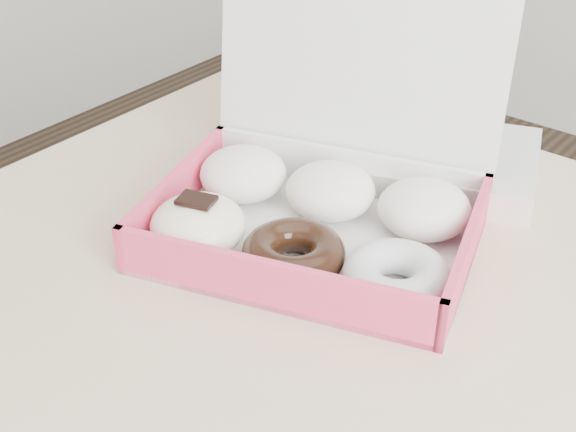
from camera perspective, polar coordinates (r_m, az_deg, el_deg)
The scene contains 3 objects.
table at distance 0.81m, azimuth 11.15°, elevation -12.76°, with size 1.20×0.80×0.75m.
donut_box at distance 0.86m, azimuth 2.03°, elevation 0.89°, with size 0.41×0.37×0.24m.
newspapers at distance 1.00m, azimuth 10.78°, elevation 3.86°, with size 0.23×0.18×0.04m, color silver.
Camera 1 is at (0.23, -0.53, 1.24)m, focal length 50.00 mm.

